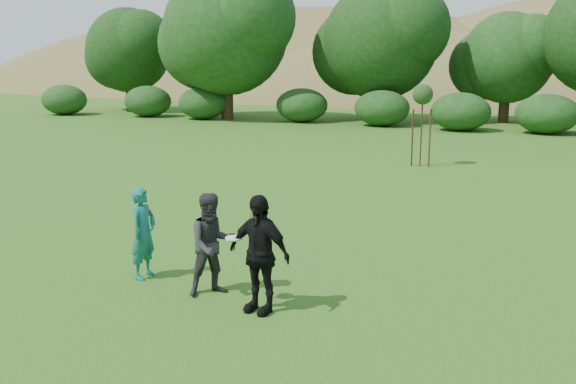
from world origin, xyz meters
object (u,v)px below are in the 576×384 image
object	(u,v)px
player_teal	(143,233)
sapling	(423,97)
player_grey	(212,244)
player_black	(259,254)

from	to	relation	value
player_teal	sapling	distance (m)	13.68
sapling	player_grey	bearing A→B (deg)	-94.65
player_grey	sapling	bearing A→B (deg)	41.39
sapling	player_black	bearing A→B (deg)	-90.54
player_grey	player_black	world-z (taller)	player_black
player_teal	sapling	world-z (taller)	sapling
player_black	sapling	bearing A→B (deg)	102.20
player_black	player_grey	bearing A→B (deg)	170.33
player_teal	sapling	size ratio (longest dim) A/B	0.56
player_teal	player_black	distance (m)	2.55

